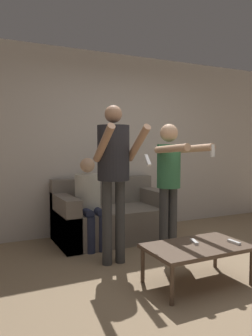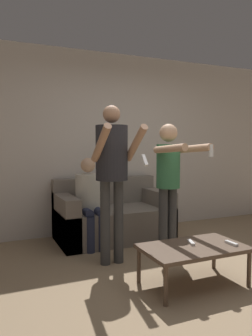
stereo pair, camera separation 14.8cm
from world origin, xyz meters
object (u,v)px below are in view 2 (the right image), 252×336
Objects in this scene: coffee_table at (193,250)px; remote_far at (191,242)px; person_seated at (90,197)px; remote_near at (231,243)px; couch at (113,218)px; person_standing_left at (112,164)px; person_standing_right at (169,175)px.

coffee_table is 0.09m from remote_far.
remote_far is at bearing -69.18° from person_seated.
person_seated is 1.89m from remote_near.
remote_near is (0.50, -1.84, 0.09)m from couch.
person_standing_left is 11.42× the size of remote_far.
coffee_table is 0.38m from remote_near.
couch is 1.67m from remote_far.
person_standing_left reaches higher than coffee_table.
person_standing_right is (0.72, -0.02, -0.14)m from person_standing_left.
person_standing_left is (-0.36, -0.91, 0.82)m from couch.
person_seated is at bearing 118.58° from remote_near.
remote_far is (-0.34, 0.18, 0.00)m from remote_near.
person_seated is (-0.04, 0.72, -0.47)m from person_standing_left.
person_seated is at bearing 110.82° from remote_far.
remote_near is at bearing -16.67° from coffee_table.
person_standing_left reaches higher than remote_near.
person_standing_right is 1.61× the size of coffee_table.
coffee_table is at bearing -58.71° from person_standing_left.
remote_far is (-0.20, -0.74, -0.59)m from person_standing_right.
person_standing_right is 10.23× the size of remote_far.
person_standing_left is 1.46m from remote_near.
person_seated is 1.59m from remote_far.
person_standing_left is 1.17m from remote_far.
couch is 1.73m from coffee_table.
person_standing_left reaches higher than person_seated.
remote_near and remote_far have the same top height.
couch is 10.34× the size of remote_near.
person_seated is 7.52× the size of remote_far.
remote_far is at bearing 72.52° from coffee_table.
couch is 1.20m from person_standing_right.
person_standing_left is at bearing -87.00° from person_seated.
person_standing_left reaches higher than couch.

